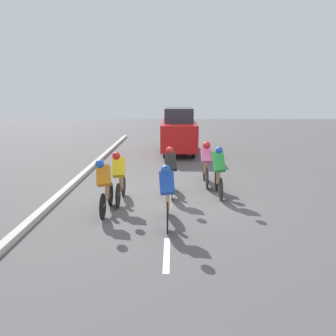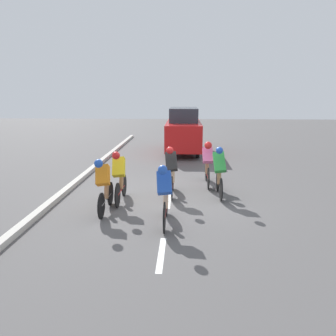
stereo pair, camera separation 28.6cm
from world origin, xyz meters
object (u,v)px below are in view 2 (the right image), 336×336
(cyclist_yellow, at_px, (119,176))
(cyclist_orange, at_px, (104,184))
(cyclist_black, at_px, (172,170))
(support_car, at_px, (183,131))
(cyclist_pink, at_px, (208,162))
(cyclist_green, at_px, (219,170))
(cyclist_blue, at_px, (165,193))

(cyclist_yellow, bearing_deg, cyclist_orange, 73.81)
(cyclist_black, height_order, support_car, support_car)
(cyclist_pink, relative_size, cyclist_orange, 1.05)
(cyclist_pink, relative_size, cyclist_green, 1.07)
(cyclist_pink, relative_size, cyclist_blue, 1.03)
(cyclist_green, xyz_separation_m, cyclist_blue, (1.46, 2.21, -0.03))
(cyclist_orange, height_order, cyclist_green, cyclist_green)
(cyclist_pink, distance_m, cyclist_yellow, 3.16)
(cyclist_green, relative_size, cyclist_blue, 0.95)
(cyclist_black, bearing_deg, cyclist_pink, -134.02)
(cyclist_orange, xyz_separation_m, cyclist_blue, (-1.58, 0.73, 0.01))
(cyclist_black, bearing_deg, cyclist_orange, 42.81)
(cyclist_pink, bearing_deg, cyclist_orange, 44.14)
(cyclist_yellow, xyz_separation_m, cyclist_blue, (-1.34, 1.55, -0.01))
(cyclist_black, bearing_deg, cyclist_yellow, 26.59)
(cyclist_orange, bearing_deg, cyclist_blue, 155.26)
(cyclist_yellow, bearing_deg, support_car, -102.26)
(cyclist_orange, distance_m, cyclist_blue, 1.74)
(cyclist_yellow, relative_size, cyclist_blue, 0.98)
(cyclist_pink, bearing_deg, cyclist_blue, 70.64)
(cyclist_blue, bearing_deg, cyclist_green, -123.52)
(cyclist_black, xyz_separation_m, cyclist_blue, (0.07, 2.26, -0.02))
(cyclist_green, height_order, cyclist_blue, cyclist_green)
(cyclist_pink, distance_m, support_car, 6.22)
(cyclist_orange, xyz_separation_m, support_car, (-1.99, -8.87, 0.37))
(cyclist_black, xyz_separation_m, cyclist_yellow, (1.41, 0.71, -0.01))
(cyclist_black, relative_size, cyclist_green, 1.02)
(cyclist_orange, distance_m, cyclist_green, 3.38)
(cyclist_yellow, bearing_deg, cyclist_blue, 130.83)
(cyclist_pink, distance_m, cyclist_green, 1.25)
(cyclist_black, relative_size, support_car, 0.37)
(cyclist_orange, xyz_separation_m, cyclist_green, (-3.04, -1.48, 0.04))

